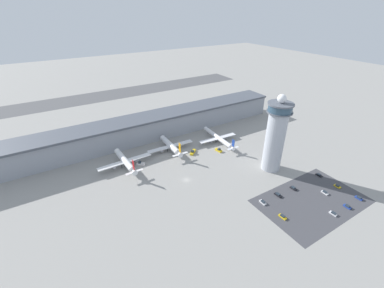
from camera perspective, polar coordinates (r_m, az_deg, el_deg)
ground_plane at (r=170.03m, az=-1.24°, el=-7.97°), size 1000.00×1000.00×0.00m
terminal_building at (r=220.22m, az=-10.51°, el=3.56°), size 255.60×25.00×19.44m
runway_strip at (r=346.82m, az=-18.97°, el=10.09°), size 383.40×44.00×0.01m
control_tower at (r=177.21m, az=18.07°, el=1.86°), size 16.27×16.27×53.52m
parking_lot_surface at (r=169.23m, az=25.06°, el=-11.39°), size 64.00×40.00×0.01m
airplane_gate_alpha at (r=185.95m, az=-14.61°, el=-3.74°), size 38.74×34.69×13.76m
airplane_gate_bravo at (r=200.99m, az=-4.71°, el=-0.44°), size 37.57×32.90×13.48m
airplane_gate_charlie at (r=214.04m, az=5.88°, el=1.35°), size 34.08×42.49×11.30m
service_truck_catering at (r=198.41m, az=0.19°, el=-1.80°), size 7.74×7.24×2.52m
service_truck_fuel at (r=202.11m, az=5.93°, el=-1.36°), size 3.29×6.25×2.48m
service_truck_baggage at (r=188.16m, az=-11.35°, el=-4.27°), size 6.08×5.53×2.63m
car_navy_sedan at (r=173.62m, az=31.25°, el=-11.79°), size 1.92×4.08×1.54m
car_black_suv at (r=157.63m, az=15.47°, el=-12.37°), size 2.01×4.49×1.56m
car_white_wagon at (r=193.32m, az=26.38°, el=-6.20°), size 1.92×4.54×1.37m
car_yellow_taxi at (r=178.33m, az=27.42°, el=-9.56°), size 1.83×4.32×1.47m
car_silver_sedan at (r=151.95m, az=19.48°, el=-14.98°), size 1.87×4.56×1.50m
car_blue_compact at (r=187.81m, az=29.59°, el=-8.15°), size 1.97×4.04×1.39m
car_green_van at (r=174.02m, az=21.60°, el=-9.12°), size 1.87×4.24×1.57m
car_maroon_suv at (r=164.95m, az=28.89°, el=-13.38°), size 2.01×4.16×1.38m
car_grey_coupe at (r=165.49m, az=18.56°, el=-10.66°), size 2.04×4.84×1.56m
car_red_hatchback at (r=183.89m, az=33.11°, el=-10.03°), size 1.70×4.28×1.49m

